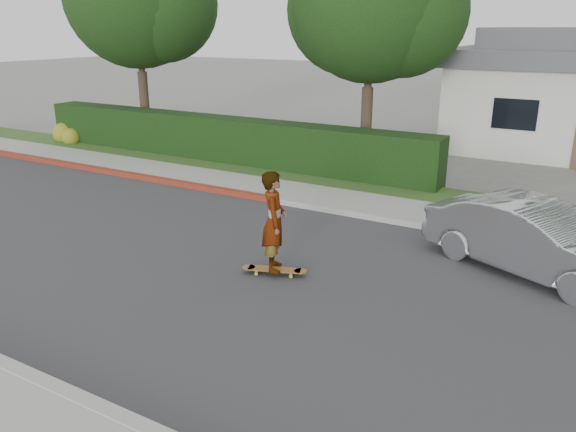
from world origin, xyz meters
name	(u,v)px	position (x,y,z in m)	size (l,w,h in m)	color
ground	(131,246)	(0.00, 0.00, 0.00)	(120.00, 120.00, 0.00)	slate
road	(131,246)	(0.00, 0.00, 0.01)	(60.00, 8.00, 0.01)	#2D2D30
curb_far	(242,194)	(0.00, 4.10, 0.07)	(60.00, 0.20, 0.15)	#9E9E99
curb_red_section	(108,171)	(-5.00, 4.10, 0.08)	(12.00, 0.21, 0.15)	maroon
sidewalk_far	(260,187)	(0.00, 5.00, 0.06)	(60.00, 1.60, 0.12)	gray
planting_strip	(288,175)	(0.00, 6.60, 0.05)	(60.00, 1.60, 0.10)	#2D4C1E
hedge	(219,139)	(-3.00, 7.20, 0.75)	(15.00, 1.00, 1.50)	black
flowering_shrub	(67,135)	(-10.01, 6.74, 0.33)	(1.40, 1.00, 0.90)	#2D4C19
tree_left	(140,0)	(-7.51, 8.69, 5.26)	(5.99, 5.21, 8.00)	#33261C
tree_center	(373,7)	(1.49, 9.19, 4.90)	(5.66, 4.84, 7.44)	#33261C
skateboard	(274,270)	(3.33, 0.29, 0.11)	(1.21, 0.63, 0.11)	gold
skateboarder	(274,221)	(3.33, 0.29, 1.05)	(0.67, 0.44, 1.85)	white
car_silver	(534,239)	(7.39, 2.75, 0.67)	(1.41, 4.05, 1.33)	#AAADB1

